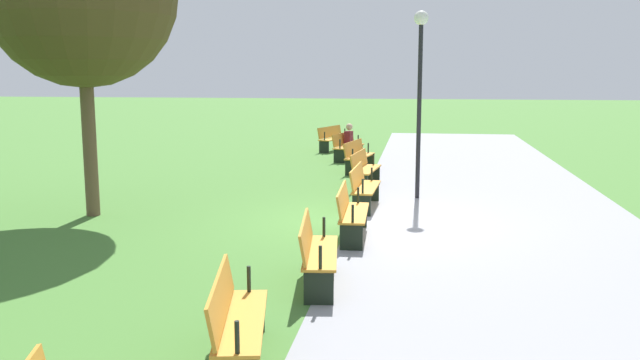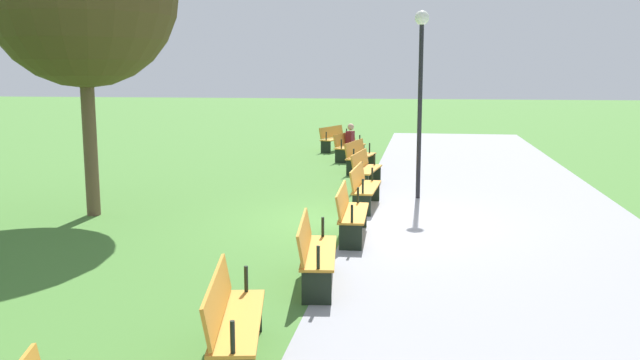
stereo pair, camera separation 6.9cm
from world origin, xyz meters
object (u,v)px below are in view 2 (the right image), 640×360
object	(u,v)px
bench_3	(365,168)
bench_4	(364,186)
bench_5	(350,212)
lamp_post	(421,70)
bench_1	(348,146)
person_seated	(353,141)
bench_7	(231,318)
bench_2	(359,155)
bench_6	(314,251)
bench_0	(335,138)

from	to	relation	value
bench_3	bench_4	bearing A→B (deg)	10.97
bench_5	lamp_post	world-z (taller)	lamp_post
bench_1	bench_4	xyz separation A→B (m)	(7.82, 1.20, 0.00)
person_seated	lamp_post	xyz separation A→B (m)	(6.50, 2.20, 2.28)
bench_7	person_seated	xyz separation A→B (m)	(-15.70, -0.45, 0.16)
bench_2	bench_6	xyz separation A→B (m)	(10.52, 0.40, 0.00)
bench_7	bench_3	bearing A→B (deg)	166.83
bench_4	bench_5	bearing A→B (deg)	2.20
bench_4	bench_6	bearing A→B (deg)	0.01
bench_3	bench_4	world-z (taller)	same
bench_0	bench_1	size ratio (longest dim) A/B	1.00
lamp_post	bench_1	bearing A→B (deg)	-160.20
bench_0	bench_6	distance (m)	15.72
bench_4	lamp_post	bearing A→B (deg)	141.24
bench_7	bench_0	bearing A→B (deg)	173.39
bench_0	bench_3	bearing A→B (deg)	32.90
bench_0	bench_5	xyz separation A→B (m)	(12.98, 2.00, 0.00)
bench_2	person_seated	world-z (taller)	person_seated
bench_6	bench_1	bearing A→B (deg)	177.79
bench_1	bench_5	bearing A→B (deg)	21.94
bench_7	lamp_post	size ratio (longest dim) A/B	0.43
bench_3	bench_0	bearing A→B (deg)	-160.28
bench_0	bench_5	size ratio (longest dim) A/B	1.02
bench_2	person_seated	xyz separation A→B (m)	(-2.57, -0.45, 0.16)
bench_2	bench_3	bearing A→B (deg)	19.74
bench_2	bench_7	distance (m)	13.13
bench_3	person_seated	world-z (taller)	person_seated
bench_5	bench_6	size ratio (longest dim) A/B	0.99
bench_6	person_seated	world-z (taller)	person_seated
bench_0	bench_7	size ratio (longest dim) A/B	1.00
bench_5	person_seated	world-z (taller)	person_seated
bench_2	bench_5	bearing A→B (deg)	15.36
bench_5	bench_6	bearing A→B (deg)	-6.57
bench_7	bench_4	bearing A→B (deg)	164.64
bench_3	bench_6	size ratio (longest dim) A/B	1.00
bench_7	lamp_post	distance (m)	9.68
bench_0	lamp_post	xyz separation A→B (m)	(9.03, 3.14, 2.44)
bench_6	bench_7	bearing A→B (deg)	-15.34
person_seated	lamp_post	bearing A→B (deg)	34.04
bench_0	bench_4	bearing A→B (deg)	30.71
bench_0	bench_6	bearing A→B (deg)	26.34
bench_0	bench_3	xyz separation A→B (m)	(7.70, 1.80, 0.00)
bench_2	bench_3	world-z (taller)	same
person_seated	bench_2	bearing A→B (deg)	25.39
bench_2	bench_3	xyz separation A→B (m)	(2.61, 0.40, 0.00)
bench_1	bench_7	xyz separation A→B (m)	(15.71, 0.60, 0.00)
bench_7	person_seated	world-z (taller)	person_seated
person_seated	lamp_post	world-z (taller)	lamp_post
bench_5	bench_7	size ratio (longest dim) A/B	0.98
person_seated	bench_0	bearing A→B (deg)	-144.17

